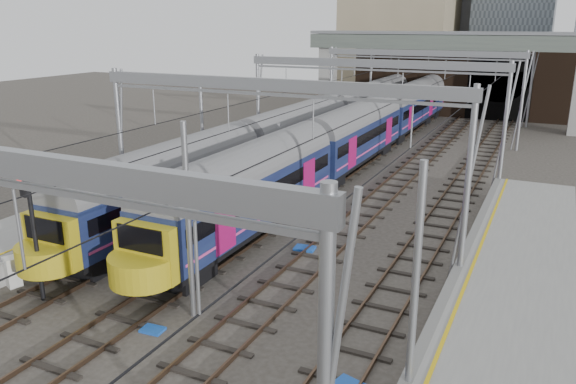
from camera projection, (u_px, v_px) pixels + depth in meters
The scene contains 12 objects.
ground at pixel (158, 343), 18.33m from camera, with size 160.00×160.00×0.00m, color #38332D.
platform_left at pixel (6, 249), 24.55m from camera, with size 4.32×55.00×1.12m.
tracks at pixel (328, 210), 31.27m from camera, with size 14.40×80.00×0.22m.
overhead_line at pixel (369, 81), 34.98m from camera, with size 16.80×80.00×8.00m.
retaining_wall at pixel (466, 77), 61.32m from camera, with size 28.00×2.75×9.00m.
overbridge at pixel (445, 52), 55.93m from camera, with size 28.00×3.00×9.25m.
train_main at pixel (385, 119), 46.61m from camera, with size 2.66×61.60×4.63m.
train_second at pixel (333, 119), 46.81m from camera, with size 2.57×59.50×4.50m.
signal_near_left at pixel (31, 221), 20.21m from camera, with size 0.39×0.47×5.06m.
relay_cabinet at pixel (12, 272), 22.15m from camera, with size 0.61×0.51×1.21m, color silver.
equip_cover_a at pixel (153, 330), 19.03m from camera, with size 0.77×0.54×0.09m, color blue.
equip_cover_b at pixel (305, 248), 25.89m from camera, with size 0.94×0.66×0.11m, color blue.
Camera 1 is at (10.81, -12.70, 10.02)m, focal length 35.00 mm.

